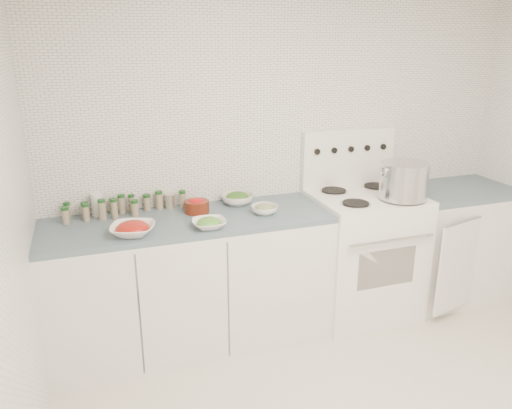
# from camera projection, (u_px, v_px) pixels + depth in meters

# --- Properties ---
(room_walls) EXTENTS (3.54, 3.04, 2.52)m
(room_walls) POSITION_uv_depth(u_px,v_px,m) (421.00, 145.00, 2.20)
(room_walls) COLOR white
(room_walls) RESTS_ON ground
(counter_left) EXTENTS (1.85, 0.62, 0.90)m
(counter_left) POSITION_uv_depth(u_px,v_px,m) (191.00, 282.00, 3.36)
(counter_left) COLOR white
(counter_left) RESTS_ON ground
(stove) EXTENTS (0.76, 0.70, 1.36)m
(stove) POSITION_uv_depth(u_px,v_px,m) (362.00, 250.00, 3.75)
(stove) COLOR white
(stove) RESTS_ON ground
(counter_right) EXTENTS (0.89, 0.73, 0.90)m
(counter_right) POSITION_uv_depth(u_px,v_px,m) (451.00, 242.00, 4.02)
(counter_right) COLOR white
(counter_right) RESTS_ON ground
(stock_pot) EXTENTS (0.35, 0.33, 0.25)m
(stock_pot) POSITION_uv_depth(u_px,v_px,m) (404.00, 179.00, 3.45)
(stock_pot) COLOR silver
(stock_pot) RESTS_ON stove
(bowl_tomato) EXTENTS (0.32, 0.32, 0.09)m
(bowl_tomato) POSITION_uv_depth(u_px,v_px,m) (133.00, 229.00, 2.94)
(bowl_tomato) COLOR white
(bowl_tomato) RESTS_ON counter_left
(bowl_snowpea) EXTENTS (0.22, 0.22, 0.07)m
(bowl_snowpea) POSITION_uv_depth(u_px,v_px,m) (209.00, 223.00, 3.06)
(bowl_snowpea) COLOR white
(bowl_snowpea) RESTS_ON counter_left
(bowl_broccoli) EXTENTS (0.28, 0.28, 0.09)m
(bowl_broccoli) POSITION_uv_depth(u_px,v_px,m) (237.00, 198.00, 3.50)
(bowl_broccoli) COLOR white
(bowl_broccoli) RESTS_ON counter_left
(bowl_zucchini) EXTENTS (0.20, 0.20, 0.07)m
(bowl_zucchini) POSITION_uv_depth(u_px,v_px,m) (265.00, 209.00, 3.31)
(bowl_zucchini) COLOR white
(bowl_zucchini) RESTS_ON counter_left
(bowl_pepper) EXTENTS (0.16, 0.16, 0.10)m
(bowl_pepper) POSITION_uv_depth(u_px,v_px,m) (197.00, 205.00, 3.32)
(bowl_pepper) COLOR #5B1E0F
(bowl_pepper) RESTS_ON counter_left
(salt_canister) EXTENTS (0.09, 0.09, 0.15)m
(salt_canister) POSITION_uv_depth(u_px,v_px,m) (97.00, 205.00, 3.25)
(salt_canister) COLOR white
(salt_canister) RESTS_ON counter_left
(tin_can) EXTENTS (0.09, 0.09, 0.10)m
(tin_can) POSITION_uv_depth(u_px,v_px,m) (170.00, 201.00, 3.42)
(tin_can) COLOR #B2AC97
(tin_can) RESTS_ON counter_left
(spice_cluster) EXTENTS (0.80, 0.16, 0.14)m
(spice_cluster) POSITION_uv_depth(u_px,v_px,m) (119.00, 206.00, 3.27)
(spice_cluster) COLOR gray
(spice_cluster) RESTS_ON counter_left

